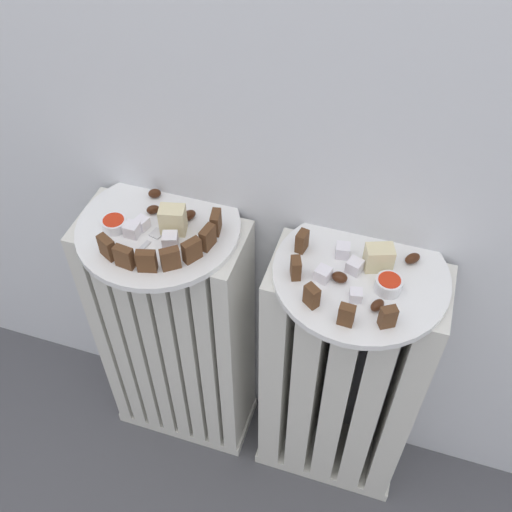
% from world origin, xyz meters
% --- Properties ---
extents(radiator_left, '(0.32, 0.15, 0.66)m').
position_xyz_m(radiator_left, '(-0.18, 0.28, 0.33)').
color(radiator_left, silver).
rests_on(radiator_left, ground_plane).
extents(radiator_right, '(0.32, 0.15, 0.66)m').
position_xyz_m(radiator_right, '(0.18, 0.28, 0.33)').
color(radiator_right, silver).
rests_on(radiator_right, ground_plane).
extents(plate_left, '(0.29, 0.29, 0.01)m').
position_xyz_m(plate_left, '(-0.18, 0.28, 0.67)').
color(plate_left, white).
rests_on(plate_left, radiator_left).
extents(plate_right, '(0.29, 0.29, 0.01)m').
position_xyz_m(plate_right, '(0.18, 0.28, 0.67)').
color(plate_right, white).
rests_on(plate_right, radiator_right).
extents(dark_cake_slice_left_0, '(0.04, 0.03, 0.04)m').
position_xyz_m(dark_cake_slice_left_0, '(-0.23, 0.19, 0.69)').
color(dark_cake_slice_left_0, '#56351E').
rests_on(dark_cake_slice_left_0, plate_left).
extents(dark_cake_slice_left_1, '(0.03, 0.02, 0.04)m').
position_xyz_m(dark_cake_slice_left_1, '(-0.19, 0.18, 0.69)').
color(dark_cake_slice_left_1, '#56351E').
rests_on(dark_cake_slice_left_1, plate_left).
extents(dark_cake_slice_left_2, '(0.03, 0.02, 0.04)m').
position_xyz_m(dark_cake_slice_left_2, '(-0.15, 0.18, 0.69)').
color(dark_cake_slice_left_2, '#56351E').
rests_on(dark_cake_slice_left_2, plate_left).
extents(dark_cake_slice_left_3, '(0.03, 0.03, 0.04)m').
position_xyz_m(dark_cake_slice_left_3, '(-0.12, 0.20, 0.69)').
color(dark_cake_slice_left_3, '#56351E').
rests_on(dark_cake_slice_left_3, plate_left).
extents(dark_cake_slice_left_4, '(0.03, 0.03, 0.04)m').
position_xyz_m(dark_cake_slice_left_4, '(-0.09, 0.22, 0.69)').
color(dark_cake_slice_left_4, '#56351E').
rests_on(dark_cake_slice_left_4, plate_left).
extents(dark_cake_slice_left_5, '(0.02, 0.03, 0.04)m').
position_xyz_m(dark_cake_slice_left_5, '(-0.08, 0.26, 0.69)').
color(dark_cake_slice_left_5, '#56351E').
rests_on(dark_cake_slice_left_5, plate_left).
extents(dark_cake_slice_left_6, '(0.02, 0.03, 0.04)m').
position_xyz_m(dark_cake_slice_left_6, '(-0.08, 0.30, 0.69)').
color(dark_cake_slice_left_6, '#56351E').
rests_on(dark_cake_slice_left_6, plate_left).
extents(marble_cake_slice_left_0, '(0.05, 0.04, 0.05)m').
position_xyz_m(marble_cake_slice_left_0, '(-0.15, 0.28, 0.70)').
color(marble_cake_slice_left_0, beige).
rests_on(marble_cake_slice_left_0, plate_left).
extents(turkish_delight_left_0, '(0.03, 0.03, 0.02)m').
position_xyz_m(turkish_delight_left_0, '(-0.20, 0.27, 0.68)').
color(turkish_delight_left_0, white).
rests_on(turkish_delight_left_0, plate_left).
extents(turkish_delight_left_1, '(0.02, 0.02, 0.02)m').
position_xyz_m(turkish_delight_left_1, '(-0.21, 0.25, 0.69)').
color(turkish_delight_left_1, white).
rests_on(turkish_delight_left_1, plate_left).
extents(turkish_delight_left_2, '(0.03, 0.03, 0.03)m').
position_xyz_m(turkish_delight_left_2, '(-0.14, 0.24, 0.69)').
color(turkish_delight_left_2, white).
rests_on(turkish_delight_left_2, plate_left).
extents(medjool_date_left_0, '(0.03, 0.03, 0.02)m').
position_xyz_m(medjool_date_left_0, '(-0.14, 0.31, 0.68)').
color(medjool_date_left_0, '#3D1E0F').
rests_on(medjool_date_left_0, plate_left).
extents(medjool_date_left_1, '(0.03, 0.03, 0.02)m').
position_xyz_m(medjool_date_left_1, '(-0.17, 0.32, 0.68)').
color(medjool_date_left_1, '#3D1E0F').
rests_on(medjool_date_left_1, plate_left).
extents(medjool_date_left_2, '(0.03, 0.03, 0.02)m').
position_xyz_m(medjool_date_left_2, '(-0.22, 0.35, 0.68)').
color(medjool_date_left_2, '#3D1E0F').
rests_on(medjool_date_left_2, plate_left).
extents(medjool_date_left_3, '(0.03, 0.03, 0.02)m').
position_xyz_m(medjool_date_left_3, '(-0.20, 0.31, 0.68)').
color(medjool_date_left_3, '#3D1E0F').
rests_on(medjool_date_left_3, plate_left).
extents(jam_bowl_left, '(0.04, 0.04, 0.02)m').
position_xyz_m(jam_bowl_left, '(-0.25, 0.25, 0.68)').
color(jam_bowl_left, white).
rests_on(jam_bowl_left, plate_left).
extents(dark_cake_slice_right_0, '(0.02, 0.03, 0.04)m').
position_xyz_m(dark_cake_slice_right_0, '(0.07, 0.30, 0.69)').
color(dark_cake_slice_right_0, '#56351E').
rests_on(dark_cake_slice_right_0, plate_right).
extents(dark_cake_slice_right_1, '(0.02, 0.03, 0.04)m').
position_xyz_m(dark_cake_slice_right_1, '(0.08, 0.24, 0.69)').
color(dark_cake_slice_right_1, '#56351E').
rests_on(dark_cake_slice_right_1, plate_right).
extents(dark_cake_slice_right_2, '(0.03, 0.03, 0.04)m').
position_xyz_m(dark_cake_slice_right_2, '(0.12, 0.19, 0.69)').
color(dark_cake_slice_right_2, '#56351E').
rests_on(dark_cake_slice_right_2, plate_right).
extents(dark_cake_slice_right_3, '(0.02, 0.02, 0.04)m').
position_xyz_m(dark_cake_slice_right_3, '(0.18, 0.17, 0.69)').
color(dark_cake_slice_right_3, '#56351E').
rests_on(dark_cake_slice_right_3, plate_right).
extents(dark_cake_slice_right_4, '(0.03, 0.03, 0.04)m').
position_xyz_m(dark_cake_slice_right_4, '(0.24, 0.19, 0.69)').
color(dark_cake_slice_right_4, '#56351E').
rests_on(dark_cake_slice_right_4, plate_right).
extents(marble_cake_slice_right_0, '(0.05, 0.04, 0.04)m').
position_xyz_m(marble_cake_slice_right_0, '(0.20, 0.30, 0.70)').
color(marble_cake_slice_right_0, beige).
rests_on(marble_cake_slice_right_0, plate_right).
extents(turkish_delight_right_0, '(0.03, 0.03, 0.02)m').
position_xyz_m(turkish_delight_right_0, '(0.12, 0.25, 0.68)').
color(turkish_delight_right_0, white).
rests_on(turkish_delight_right_0, plate_right).
extents(turkish_delight_right_1, '(0.03, 0.03, 0.02)m').
position_xyz_m(turkish_delight_right_1, '(0.17, 0.28, 0.68)').
color(turkish_delight_right_1, white).
rests_on(turkish_delight_right_1, plate_right).
extents(turkish_delight_right_2, '(0.02, 0.02, 0.02)m').
position_xyz_m(turkish_delight_right_2, '(0.18, 0.22, 0.68)').
color(turkish_delight_right_2, white).
rests_on(turkish_delight_right_2, plate_right).
extents(turkish_delight_right_3, '(0.03, 0.03, 0.02)m').
position_xyz_m(turkish_delight_right_3, '(0.14, 0.31, 0.68)').
color(turkish_delight_right_3, white).
rests_on(turkish_delight_right_3, plate_right).
extents(medjool_date_right_0, '(0.03, 0.03, 0.02)m').
position_xyz_m(medjool_date_right_0, '(0.22, 0.21, 0.68)').
color(medjool_date_right_0, '#3D1E0F').
rests_on(medjool_date_right_0, plate_right).
extents(medjool_date_right_1, '(0.03, 0.02, 0.02)m').
position_xyz_m(medjool_date_right_1, '(0.15, 0.25, 0.68)').
color(medjool_date_right_1, '#3D1E0F').
rests_on(medjool_date_right_1, plate_right).
extents(medjool_date_right_2, '(0.03, 0.03, 0.02)m').
position_xyz_m(medjool_date_right_2, '(0.26, 0.33, 0.68)').
color(medjool_date_right_2, '#3D1E0F').
rests_on(medjool_date_right_2, plate_right).
extents(jam_bowl_right, '(0.04, 0.04, 0.02)m').
position_xyz_m(jam_bowl_right, '(0.23, 0.26, 0.69)').
color(jam_bowl_right, white).
rests_on(jam_bowl_right, plate_right).
extents(fork, '(0.04, 0.09, 0.00)m').
position_xyz_m(fork, '(-0.18, 0.23, 0.67)').
color(fork, silver).
rests_on(fork, plate_left).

